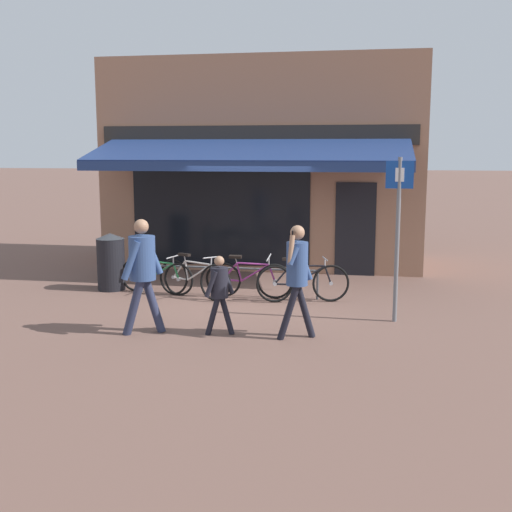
{
  "coord_description": "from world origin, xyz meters",
  "views": [
    {
      "loc": [
        2.39,
        -11.79,
        2.82
      ],
      "look_at": [
        0.52,
        -1.31,
        1.05
      ],
      "focal_mm": 45.0,
      "sensor_mm": 36.0,
      "label": 1
    }
  ],
  "objects_px": {
    "pedestrian_child": "(219,287)",
    "pedestrian_second_adult": "(142,265)",
    "bicycle_purple": "(249,279)",
    "bicycle_green": "(156,276)",
    "bicycle_silver": "(194,278)",
    "pedestrian_adult": "(297,269)",
    "bicycle_black": "(303,282)",
    "litter_bin": "(111,261)",
    "parking_sign": "(398,223)"
  },
  "relations": [
    {
      "from": "pedestrian_child",
      "to": "pedestrian_second_adult",
      "type": "relative_size",
      "value": 0.69
    },
    {
      "from": "pedestrian_child",
      "to": "bicycle_purple",
      "type": "bearing_deg",
      "value": -79.4
    },
    {
      "from": "bicycle_green",
      "to": "bicycle_silver",
      "type": "bearing_deg",
      "value": -2.74
    },
    {
      "from": "pedestrian_adult",
      "to": "pedestrian_child",
      "type": "distance_m",
      "value": 1.23
    },
    {
      "from": "pedestrian_adult",
      "to": "bicycle_green",
      "type": "bearing_deg",
      "value": -43.92
    },
    {
      "from": "bicycle_green",
      "to": "pedestrian_second_adult",
      "type": "height_order",
      "value": "pedestrian_second_adult"
    },
    {
      "from": "bicycle_purple",
      "to": "bicycle_black",
      "type": "relative_size",
      "value": 0.99
    },
    {
      "from": "litter_bin",
      "to": "parking_sign",
      "type": "height_order",
      "value": "parking_sign"
    },
    {
      "from": "bicycle_green",
      "to": "bicycle_purple",
      "type": "distance_m",
      "value": 1.89
    },
    {
      "from": "pedestrian_second_adult",
      "to": "pedestrian_adult",
      "type": "bearing_deg",
      "value": -178.5
    },
    {
      "from": "pedestrian_adult",
      "to": "parking_sign",
      "type": "xyz_separation_m",
      "value": [
        1.5,
        1.24,
        0.57
      ]
    },
    {
      "from": "bicycle_silver",
      "to": "pedestrian_child",
      "type": "relative_size",
      "value": 1.3
    },
    {
      "from": "pedestrian_child",
      "to": "litter_bin",
      "type": "relative_size",
      "value": 1.07
    },
    {
      "from": "pedestrian_adult",
      "to": "pedestrian_child",
      "type": "relative_size",
      "value": 1.4
    },
    {
      "from": "bicycle_purple",
      "to": "bicycle_black",
      "type": "bearing_deg",
      "value": -7.55
    },
    {
      "from": "parking_sign",
      "to": "bicycle_purple",
      "type": "bearing_deg",
      "value": 155.41
    },
    {
      "from": "bicycle_green",
      "to": "pedestrian_adult",
      "type": "distance_m",
      "value": 4.09
    },
    {
      "from": "bicycle_purple",
      "to": "litter_bin",
      "type": "distance_m",
      "value": 2.91
    },
    {
      "from": "pedestrian_second_adult",
      "to": "litter_bin",
      "type": "xyz_separation_m",
      "value": [
        -1.74,
        2.89,
        -0.5
      ]
    },
    {
      "from": "bicycle_black",
      "to": "litter_bin",
      "type": "xyz_separation_m",
      "value": [
        -3.94,
        0.39,
        0.2
      ]
    },
    {
      "from": "pedestrian_child",
      "to": "bicycle_silver",
      "type": "bearing_deg",
      "value": -55.48
    },
    {
      "from": "bicycle_purple",
      "to": "pedestrian_child",
      "type": "height_order",
      "value": "pedestrian_child"
    },
    {
      "from": "bicycle_green",
      "to": "bicycle_black",
      "type": "bearing_deg",
      "value": 8.01
    },
    {
      "from": "bicycle_black",
      "to": "pedestrian_second_adult",
      "type": "height_order",
      "value": "pedestrian_second_adult"
    },
    {
      "from": "pedestrian_adult",
      "to": "pedestrian_second_adult",
      "type": "distance_m",
      "value": 2.37
    },
    {
      "from": "pedestrian_adult",
      "to": "pedestrian_child",
      "type": "height_order",
      "value": "pedestrian_adult"
    },
    {
      "from": "pedestrian_adult",
      "to": "bicycle_purple",
      "type": "bearing_deg",
      "value": -68.23
    },
    {
      "from": "bicycle_silver",
      "to": "bicycle_black",
      "type": "distance_m",
      "value": 2.1
    },
    {
      "from": "bicycle_green",
      "to": "parking_sign",
      "type": "height_order",
      "value": "parking_sign"
    },
    {
      "from": "bicycle_black",
      "to": "pedestrian_child",
      "type": "distance_m",
      "value": 2.6
    },
    {
      "from": "bicycle_black",
      "to": "pedestrian_child",
      "type": "height_order",
      "value": "pedestrian_child"
    },
    {
      "from": "bicycle_silver",
      "to": "bicycle_green",
      "type": "bearing_deg",
      "value": -173.37
    },
    {
      "from": "litter_bin",
      "to": "bicycle_purple",
      "type": "bearing_deg",
      "value": -5.1
    },
    {
      "from": "bicycle_black",
      "to": "pedestrian_child",
      "type": "xyz_separation_m",
      "value": [
        -1.03,
        -2.36,
        0.37
      ]
    },
    {
      "from": "bicycle_silver",
      "to": "bicycle_black",
      "type": "bearing_deg",
      "value": 21.82
    },
    {
      "from": "bicycle_green",
      "to": "bicycle_purple",
      "type": "xyz_separation_m",
      "value": [
        1.89,
        -0.09,
        0.02
      ]
    },
    {
      "from": "bicycle_silver",
      "to": "bicycle_purple",
      "type": "bearing_deg",
      "value": 29.03
    },
    {
      "from": "bicycle_purple",
      "to": "bicycle_black",
      "type": "height_order",
      "value": "bicycle_purple"
    },
    {
      "from": "bicycle_purple",
      "to": "parking_sign",
      "type": "height_order",
      "value": "parking_sign"
    },
    {
      "from": "parking_sign",
      "to": "bicycle_silver",
      "type": "bearing_deg",
      "value": 163.62
    },
    {
      "from": "bicycle_black",
      "to": "litter_bin",
      "type": "relative_size",
      "value": 1.49
    },
    {
      "from": "bicycle_green",
      "to": "litter_bin",
      "type": "height_order",
      "value": "litter_bin"
    },
    {
      "from": "bicycle_black",
      "to": "pedestrian_second_adult",
      "type": "bearing_deg",
      "value": -144.85
    },
    {
      "from": "bicycle_silver",
      "to": "bicycle_purple",
      "type": "relative_size",
      "value": 0.95
    },
    {
      "from": "pedestrian_child",
      "to": "pedestrian_second_adult",
      "type": "xyz_separation_m",
      "value": [
        -1.17,
        -0.14,
        0.33
      ]
    },
    {
      "from": "bicycle_green",
      "to": "parking_sign",
      "type": "xyz_separation_m",
      "value": [
        4.59,
        -1.33,
        1.29
      ]
    },
    {
      "from": "bicycle_silver",
      "to": "pedestrian_child",
      "type": "bearing_deg",
      "value": -43.96
    },
    {
      "from": "bicycle_silver",
      "to": "pedestrian_child",
      "type": "xyz_separation_m",
      "value": [
        1.07,
        -2.35,
        0.37
      ]
    },
    {
      "from": "pedestrian_second_adult",
      "to": "litter_bin",
      "type": "bearing_deg",
      "value": -61.05
    },
    {
      "from": "bicycle_black",
      "to": "pedestrian_second_adult",
      "type": "xyz_separation_m",
      "value": [
        -2.21,
        -2.5,
        0.71
      ]
    }
  ]
}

